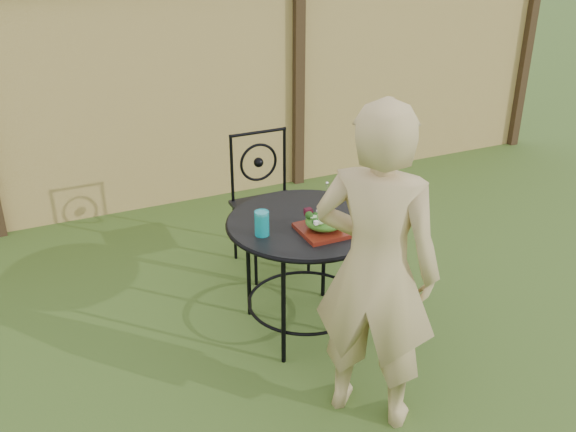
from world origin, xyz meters
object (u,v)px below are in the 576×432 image
object	(u,v)px
patio_table	(306,242)
salad_plate	(324,230)
patio_chair	(268,199)
diner	(376,270)

from	to	relation	value
patio_table	salad_plate	distance (m)	0.23
patio_chair	salad_plate	bearing A→B (deg)	-94.71
patio_chair	salad_plate	world-z (taller)	patio_chair
diner	salad_plate	world-z (taller)	diner
patio_chair	diner	size ratio (longest dim) A/B	0.58
patio_table	patio_chair	size ratio (longest dim) A/B	0.97
patio_chair	diner	distance (m)	1.65
diner	patio_table	bearing A→B (deg)	-45.11
salad_plate	patio_table	bearing A→B (deg)	99.27
patio_chair	diner	bearing A→B (deg)	-94.86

